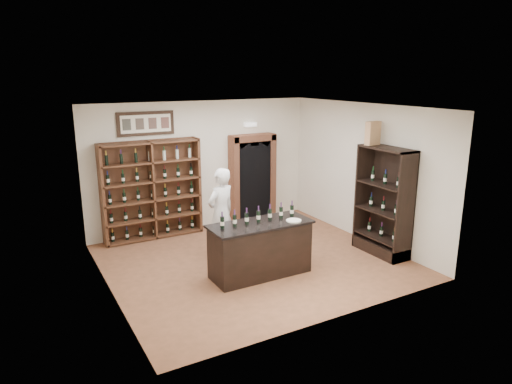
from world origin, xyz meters
The scene contains 21 objects.
floor centered at (0.00, 0.00, 0.00)m, with size 5.50×5.50×0.00m, color #905739.
ceiling centered at (0.00, 0.00, 3.00)m, with size 5.50×5.50×0.00m, color white.
wall_back centered at (0.00, 2.50, 1.50)m, with size 5.50×0.04×3.00m, color silver.
wall_left centered at (-2.75, 0.00, 1.50)m, with size 0.04×5.00×3.00m, color silver.
wall_right centered at (2.75, 0.00, 1.50)m, with size 0.04×5.00×3.00m, color silver.
wine_shelf centered at (-1.30, 2.33, 1.10)m, with size 2.20×0.38×2.20m.
framed_picture centered at (-1.30, 2.47, 2.55)m, with size 1.25×0.04×0.52m, color black.
arched_doorway centered at (1.25, 2.33, 1.14)m, with size 1.17×0.35×2.17m.
emergency_light centered at (1.25, 2.42, 2.40)m, with size 0.30×0.10×0.10m, color white.
tasting_counter centered at (-0.20, -0.60, 0.49)m, with size 1.88×0.78×1.00m.
counter_bottle_0 centered at (-0.92, -0.53, 1.11)m, with size 0.07×0.07×0.30m.
counter_bottle_1 centered at (-0.68, -0.53, 1.11)m, with size 0.07×0.07×0.30m.
counter_bottle_2 centered at (-0.44, -0.53, 1.11)m, with size 0.07×0.07×0.30m.
counter_bottle_3 centered at (-0.20, -0.53, 1.11)m, with size 0.07×0.07×0.30m.
counter_bottle_4 centered at (0.04, -0.53, 1.11)m, with size 0.07×0.07×0.30m.
counter_bottle_5 centered at (0.28, -0.53, 1.11)m, with size 0.07×0.07×0.30m.
counter_bottle_6 centered at (0.52, -0.53, 1.11)m, with size 0.07×0.07×0.30m.
side_cabinet centered at (2.52, -0.90, 0.75)m, with size 0.48×1.20×2.20m.
shopkeeper centered at (-0.44, 0.55, 0.91)m, with size 0.66×0.44×1.82m, color silver.
plate centered at (0.38, -0.81, 1.01)m, with size 0.27×0.27×0.02m, color white.
wine_crate centered at (2.46, -0.50, 2.44)m, with size 0.33×0.14×0.47m, color tan.
Camera 1 is at (-4.07, -7.34, 3.59)m, focal length 32.00 mm.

